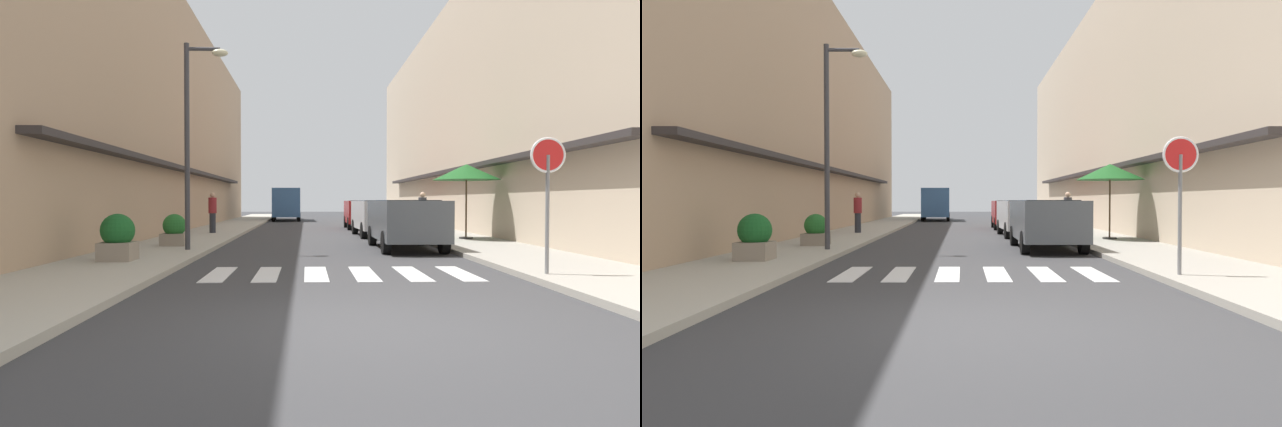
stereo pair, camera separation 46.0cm
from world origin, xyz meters
The scene contains 17 objects.
ground_plane centered at (0.00, 17.55, 0.00)m, with size 96.54×96.54×0.00m, color #38383A.
sidewalk_left centered at (-4.75, 17.55, 0.06)m, with size 2.83×61.43×0.12m, color #ADA899.
sidewalk_right centered at (4.75, 17.55, 0.06)m, with size 2.83×61.43×0.12m, color #9E998E.
building_row_left centered at (-8.66, 18.75, 5.32)m, with size 5.50×41.49×10.65m.
building_row_right centered at (8.66, 18.75, 5.52)m, with size 5.50×41.49×11.04m.
crosswalk centered at (0.00, 4.47, 0.01)m, with size 5.20×2.20×0.01m.
parked_car_near centered at (2.28, 9.82, 0.92)m, with size 1.82×4.44×1.47m.
parked_car_mid centered at (2.28, 15.77, 0.92)m, with size 1.91×4.38×1.47m.
parked_car_far centered at (2.28, 21.69, 0.92)m, with size 1.83×4.03×1.47m.
delivery_van centered at (-2.13, 33.49, 1.41)m, with size 2.14×5.46×2.37m.
round_street_sign centered at (3.71, 3.53, 2.02)m, with size 0.65×0.07×2.48m.
street_lamp centered at (-3.71, 8.61, 3.52)m, with size 1.19×0.28×5.59m.
cafe_umbrella centered at (4.94, 12.60, 2.44)m, with size 2.33×2.33×2.61m.
planter_corner centered at (-4.87, 5.97, 0.63)m, with size 0.75×0.75×1.04m.
planter_midblock centered at (-4.59, 10.01, 0.56)m, with size 0.73×0.73×0.94m.
pedestrian_walking_near centered at (-4.56, 16.38, 1.01)m, with size 0.34×0.34×1.69m.
pedestrian_walking_far centered at (4.22, 16.40, 1.02)m, with size 0.34×0.34×1.70m.
Camera 1 is at (-0.66, -6.12, 1.45)m, focal length 30.25 mm.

